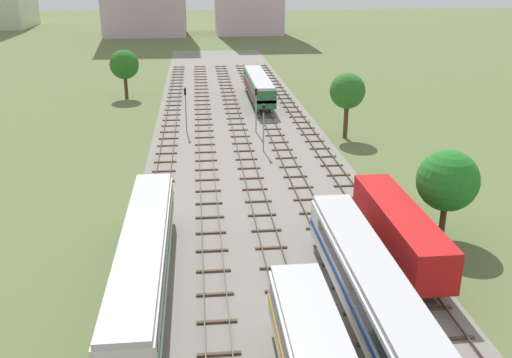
{
  "coord_description": "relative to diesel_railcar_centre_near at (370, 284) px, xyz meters",
  "views": [
    {
      "loc": [
        -5.02,
        -2.88,
        19.54
      ],
      "look_at": [
        0.0,
        45.42,
        1.5
      ],
      "focal_mm": 39.79,
      "sensor_mm": 36.0,
      "label": 1
    }
  ],
  "objects": [
    {
      "name": "diesel_railcar_centre_near",
      "position": [
        0.0,
        0.0,
        0.0
      ],
      "size": [
        2.96,
        20.5,
        3.8
      ],
      "color": "white",
      "rests_on": "ground"
    },
    {
      "name": "signal_post_nearest",
      "position": [
        -2.19,
        33.74,
        0.89
      ],
      "size": [
        0.28,
        0.47,
        5.5
      ],
      "color": "gray",
      "rests_on": "ground"
    },
    {
      "name": "passenger_coach_far_left_mid",
      "position": [
        -13.15,
        4.87,
        0.02
      ],
      "size": [
        2.96,
        22.0,
        3.8
      ],
      "color": "beige",
      "rests_on": "ground"
    },
    {
      "name": "signal_post_near",
      "position": [
        -2.19,
        41.81,
        1.01
      ],
      "size": [
        0.28,
        0.47,
        5.71
      ],
      "color": "gray",
      "rests_on": "ground"
    },
    {
      "name": "lineside_tree_1",
      "position": [
        8.99,
        10.55,
        2.04
      ],
      "size": [
        4.67,
        4.67,
        7.0
      ],
      "color": "#4C331E",
      "rests_on": "ground"
    },
    {
      "name": "ground_plane",
      "position": [
        -4.38,
        31.4,
        -2.6
      ],
      "size": [
        480.0,
        480.0,
        0.0
      ],
      "primitive_type": "plane",
      "color": "#5B6B3D"
    },
    {
      "name": "track_centre_left",
      "position": [
        -4.38,
        32.4,
        -2.46
      ],
      "size": [
        2.4,
        126.0,
        0.29
      ],
      "color": "#47382D",
      "rests_on": "ground"
    },
    {
      "name": "track_far_left",
      "position": [
        -13.15,
        32.4,
        -2.46
      ],
      "size": [
        2.4,
        126.0,
        0.29
      ],
      "color": "#47382D",
      "rests_on": "ground"
    },
    {
      "name": "signal_post_mid",
      "position": [
        -10.96,
        42.46,
        1.07
      ],
      "size": [
        0.28,
        0.47,
        5.81
      ],
      "color": "gray",
      "rests_on": "ground"
    },
    {
      "name": "ballast_bed",
      "position": [
        -4.38,
        31.4,
        -2.59
      ],
      "size": [
        21.54,
        176.0,
        0.01
      ],
      "primitive_type": "cube",
      "color": "gray",
      "rests_on": "ground"
    },
    {
      "name": "freight_boxcar_centre_right_midfar",
      "position": [
        4.39,
        7.53,
        -0.15
      ],
      "size": [
        2.87,
        14.0,
        3.6
      ],
      "color": "red",
      "rests_on": "ground"
    },
    {
      "name": "track_centre_right",
      "position": [
        4.38,
        32.4,
        -2.46
      ],
      "size": [
        2.4,
        126.0,
        0.29
      ],
      "color": "#47382D",
      "rests_on": "ground"
    },
    {
      "name": "diesel_railcar_centre_far",
      "position": [
        0.0,
        59.31,
        0.0
      ],
      "size": [
        2.96,
        20.5,
        3.8
      ],
      "color": "#286638",
      "rests_on": "ground"
    },
    {
      "name": "track_left",
      "position": [
        -8.77,
        32.4,
        -2.46
      ],
      "size": [
        2.4,
        126.0,
        0.29
      ],
      "color": "#47382D",
      "rests_on": "ground"
    },
    {
      "name": "track_centre",
      "position": [
        -0.0,
        32.4,
        -2.46
      ],
      "size": [
        2.4,
        126.0,
        0.29
      ],
      "color": "#47382D",
      "rests_on": "ground"
    },
    {
      "name": "lineside_tree_2",
      "position": [
        -20.78,
        64.14,
        2.74
      ],
      "size": [
        4.57,
        4.57,
        7.67
      ],
      "color": "#4C331E",
      "rests_on": "ground"
    },
    {
      "name": "lineside_tree_0",
      "position": [
        8.43,
        38.2,
        3.18
      ],
      "size": [
        4.27,
        4.27,
        7.97
      ],
      "color": "#4C331E",
      "rests_on": "ground"
    }
  ]
}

